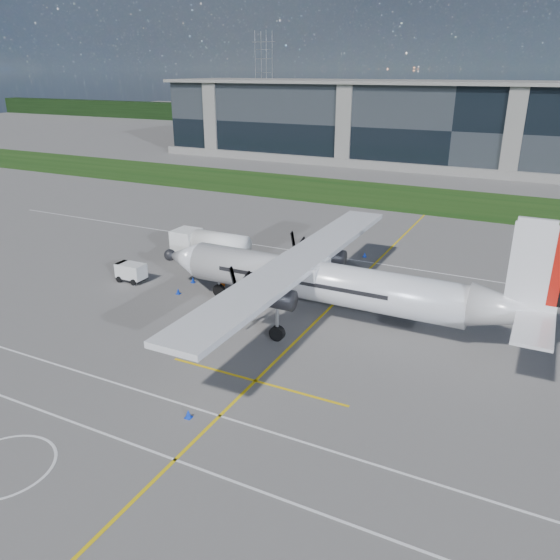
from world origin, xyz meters
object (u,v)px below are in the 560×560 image
object	(u,v)px
pylon_west	(264,77)
fuel_tanker_truck	(206,246)
ground_crew_person	(223,279)
safety_cone_nose_port	(178,291)
safety_cone_portwing	(188,414)
turboprop_aircraft	(335,261)
baggage_tug	(131,272)
safety_cone_stbdwing	(365,255)
safety_cone_nose_stbd	(193,280)

from	to	relation	value
pylon_west	fuel_tanker_truck	distance (m)	155.31
ground_crew_person	pylon_west	bearing A→B (deg)	43.91
safety_cone_nose_port	safety_cone_portwing	bearing A→B (deg)	-51.72
turboprop_aircraft	baggage_tug	distance (m)	19.35
ground_crew_person	safety_cone_portwing	distance (m)	18.39
turboprop_aircraft	safety_cone_stbdwing	size ratio (longest dim) A/B	62.70
baggage_tug	safety_cone_nose_stbd	bearing A→B (deg)	22.71
pylon_west	fuel_tanker_truck	xyz separation A→B (m)	(68.04, -138.97, -13.42)
baggage_tug	safety_cone_nose_stbd	xyz separation A→B (m)	(5.08, 2.13, -0.56)
fuel_tanker_truck	safety_cone_stbdwing	distance (m)	15.84
baggage_tug	ground_crew_person	size ratio (longest dim) A/B	1.45
ground_crew_person	safety_cone_nose_stbd	world-z (taller)	ground_crew_person
baggage_tug	safety_cone_portwing	bearing A→B (deg)	-41.40
safety_cone_portwing	fuel_tanker_truck	bearing A→B (deg)	121.68
ground_crew_person	baggage_tug	bearing A→B (deg)	119.83
fuel_tanker_truck	baggage_tug	world-z (taller)	fuel_tanker_truck
turboprop_aircraft	safety_cone_stbdwing	distance (m)	16.04
ground_crew_person	safety_cone_stbdwing	size ratio (longest dim) A/B	3.73
turboprop_aircraft	safety_cone_portwing	bearing A→B (deg)	-99.19
pylon_west	baggage_tug	distance (m)	160.76
pylon_west	safety_cone_stbdwing	distance (m)	154.66
ground_crew_person	safety_cone_stbdwing	world-z (taller)	ground_crew_person
safety_cone_nose_stbd	safety_cone_stbdwing	size ratio (longest dim) A/B	1.00
pylon_west	safety_cone_portwing	size ratio (longest dim) A/B	60.00
fuel_tanker_truck	safety_cone_nose_port	bearing A→B (deg)	-72.52
pylon_west	turboprop_aircraft	world-z (taller)	pylon_west
safety_cone_stbdwing	safety_cone_nose_stbd	bearing A→B (deg)	-129.86
safety_cone_stbdwing	ground_crew_person	bearing A→B (deg)	-120.27
baggage_tug	safety_cone_portwing	world-z (taller)	baggage_tug
ground_crew_person	safety_cone_portwing	bearing A→B (deg)	-136.71
fuel_tanker_truck	pylon_west	bearing A→B (deg)	116.09
safety_cone_nose_port	safety_cone_stbdwing	world-z (taller)	same
ground_crew_person	safety_cone_stbdwing	distance (m)	15.96
pylon_west	safety_cone_nose_stbd	size ratio (longest dim) A/B	60.00
safety_cone_nose_stbd	safety_cone_nose_port	xyz separation A→B (m)	(0.41, -2.72, 0.00)
safety_cone_nose_stbd	safety_cone_portwing	size ratio (longest dim) A/B	1.00
fuel_tanker_truck	safety_cone_nose_stbd	distance (m)	5.79
baggage_tug	ground_crew_person	distance (m)	8.58
turboprop_aircraft	safety_cone_nose_port	bearing A→B (deg)	-175.43
safety_cone_portwing	safety_cone_stbdwing	distance (m)	30.25
safety_cone_nose_stbd	safety_cone_stbdwing	bearing A→B (deg)	50.14
safety_cone_stbdwing	baggage_tug	bearing A→B (deg)	-136.28
safety_cone_nose_stbd	safety_cone_stbdwing	distance (m)	17.66
pylon_west	ground_crew_person	distance (m)	162.61
turboprop_aircraft	safety_cone_nose_stbd	world-z (taller)	turboprop_aircraft
turboprop_aircraft	safety_cone_nose_stbd	bearing A→B (deg)	173.24
safety_cone_nose_port	baggage_tug	bearing A→B (deg)	173.86
safety_cone_nose_port	safety_cone_stbdwing	xyz separation A→B (m)	(10.91, 16.27, 0.00)
pylon_west	ground_crew_person	xyz separation A→B (m)	(73.42, -144.42, -14.07)
turboprop_aircraft	ground_crew_person	xyz separation A→B (m)	(-10.59, 1.43, -3.77)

